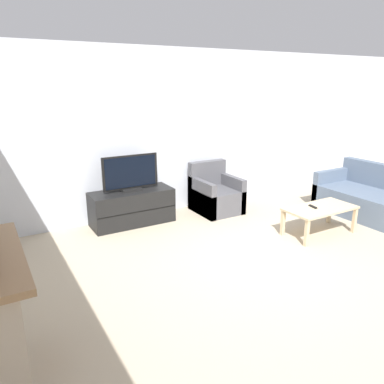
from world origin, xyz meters
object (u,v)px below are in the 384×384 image
object	(u,v)px
tv	(131,174)
coffee_table	(320,211)
armchair	(215,196)
remote	(313,207)
tv_stand	(132,207)

from	to	relation	value
tv	coffee_table	distance (m)	2.87
armchair	remote	distance (m)	1.70
armchair	tv	bearing A→B (deg)	174.01
armchair	remote	world-z (taller)	armchair
tv_stand	remote	bearing A→B (deg)	-38.98
tv	armchair	distance (m)	1.56
coffee_table	tv_stand	bearing A→B (deg)	141.34
tv_stand	coffee_table	world-z (taller)	tv_stand
coffee_table	remote	xyz separation A→B (m)	(-0.09, 0.06, 0.06)
tv_stand	remote	xyz separation A→B (m)	(2.12, -1.72, 0.15)
armchair	remote	bearing A→B (deg)	-67.16
armchair	coffee_table	xyz separation A→B (m)	(0.75, -1.62, 0.08)
tv_stand	tv	size ratio (longest dim) A/B	1.45
tv_stand	tv	bearing A→B (deg)	-90.00
tv_stand	coffee_table	size ratio (longest dim) A/B	1.20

